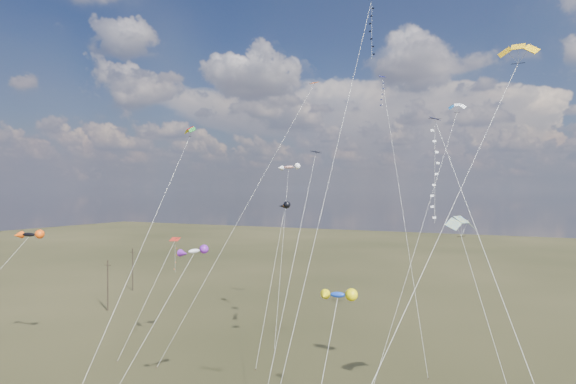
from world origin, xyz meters
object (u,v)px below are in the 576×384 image
at_px(utility_pole_near, 108,285).
at_px(novelty_black_orange, 29,235).
at_px(diamond_black_high, 367,46).
at_px(utility_pole_far, 133,269).
at_px(parafoil_yellow, 517,48).

distance_m(utility_pole_near, novelty_black_orange, 21.12).
bearing_deg(diamond_black_high, utility_pole_far, 155.57).
relative_size(utility_pole_near, diamond_black_high, 0.20).
distance_m(utility_pole_near, utility_pole_far, 16.12).
distance_m(diamond_black_high, parafoil_yellow, 16.02).
xyz_separation_m(diamond_black_high, parafoil_yellow, (14.05, -6.78, -3.60)).
bearing_deg(novelty_black_orange, parafoil_yellow, 0.68).
xyz_separation_m(utility_pole_far, diamond_black_high, (54.09, -24.57, 29.54)).
xyz_separation_m(utility_pole_near, diamond_black_high, (46.09, -10.57, 29.54)).
bearing_deg(diamond_black_high, utility_pole_near, 167.09).
bearing_deg(novelty_black_orange, utility_pole_near, 106.81).
relative_size(diamond_black_high, parafoil_yellow, 1.26).
distance_m(utility_pole_far, parafoil_yellow, 79.36).
xyz_separation_m(parafoil_yellow, novelty_black_orange, (-54.70, -0.65, -16.32)).
xyz_separation_m(diamond_black_high, novelty_black_orange, (-40.65, -7.43, -19.92)).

